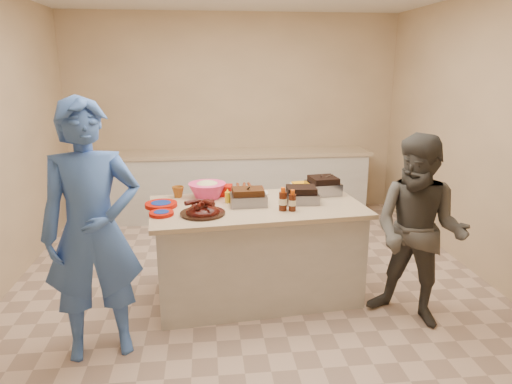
{
  "coord_description": "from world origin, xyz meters",
  "views": [
    {
      "loc": [
        -0.4,
        -3.83,
        2.01
      ],
      "look_at": [
        0.02,
        -0.06,
        0.96
      ],
      "focal_mm": 32.0,
      "sensor_mm": 36.0,
      "label": 1
    }
  ],
  "objects": [
    {
      "name": "plate_stack_small",
      "position": [
        -0.77,
        -0.31,
        0.86
      ],
      "size": [
        0.22,
        0.22,
        0.03
      ],
      "primitive_type": "cylinder",
      "rotation": [
        0.0,
        0.0,
        0.1
      ],
      "color": "#A30E03",
      "rests_on": "island"
    },
    {
      "name": "guest_gray",
      "position": [
        1.23,
        -0.67,
        0.0
      ],
      "size": [
        1.57,
        1.63,
        0.58
      ],
      "primitive_type": "imported",
      "rotation": [
        0.0,
        0.0,
        -0.73
      ],
      "color": "#4C4A44",
      "rests_on": "ground"
    },
    {
      "name": "brisket_tray",
      "position": [
        0.42,
        -0.08,
        0.86
      ],
      "size": [
        0.31,
        0.26,
        0.09
      ],
      "primitive_type": "cube",
      "rotation": [
        0.0,
        0.0,
        -0.07
      ],
      "color": "black",
      "rests_on": "island"
    },
    {
      "name": "island",
      "position": [
        0.02,
        -0.11,
        0.0
      ],
      "size": [
        1.89,
        1.12,
        0.86
      ],
      "primitive_type": null,
      "rotation": [
        0.0,
        0.0,
        0.1
      ],
      "color": "beige",
      "rests_on": "ground"
    },
    {
      "name": "sausage_plate",
      "position": [
        0.0,
        0.23,
        0.86
      ],
      "size": [
        0.34,
        0.34,
        0.06
      ],
      "primitive_type": "cylinder",
      "rotation": [
        0.0,
        0.0,
        0.04
      ],
      "color": "silver",
      "rests_on": "island"
    },
    {
      "name": "plastic_cup",
      "position": [
        -0.66,
        0.21,
        0.86
      ],
      "size": [
        0.12,
        0.11,
        0.11
      ],
      "primitive_type": "imported",
      "rotation": [
        0.0,
        0.0,
        0.1
      ],
      "color": "brown",
      "rests_on": "island"
    },
    {
      "name": "coleslaw_bowl",
      "position": [
        -0.4,
        0.16,
        0.86
      ],
      "size": [
        0.37,
        0.37,
        0.23
      ],
      "primitive_type": null,
      "rotation": [
        0.0,
        0.0,
        0.1
      ],
      "color": "#F23579",
      "rests_on": "island"
    },
    {
      "name": "mac_cheese_dish",
      "position": [
        0.56,
        0.33,
        0.86
      ],
      "size": [
        0.3,
        0.24,
        0.07
      ],
      "primitive_type": "cube",
      "rotation": [
        0.0,
        0.0,
        0.14
      ],
      "color": "#FCA708",
      "rests_on": "island"
    },
    {
      "name": "roasting_pan",
      "position": [
        0.68,
        0.18,
        0.86
      ],
      "size": [
        0.31,
        0.31,
        0.11
      ],
      "primitive_type": "cube",
      "rotation": [
        0.0,
        0.0,
        0.13
      ],
      "color": "gray",
      "rests_on": "island"
    },
    {
      "name": "sauce_bowl",
      "position": [
        0.03,
        0.16,
        0.86
      ],
      "size": [
        0.14,
        0.06,
        0.14
      ],
      "primitive_type": "imported",
      "rotation": [
        0.0,
        0.0,
        0.1
      ],
      "color": "silver",
      "rests_on": "island"
    },
    {
      "name": "back_counter",
      "position": [
        0.0,
        2.2,
        0.45
      ],
      "size": [
        3.6,
        0.64,
        0.9
      ],
      "primitive_type": null,
      "color": "beige",
      "rests_on": "ground"
    },
    {
      "name": "bbq_bottle_a",
      "position": [
        0.22,
        -0.29,
        0.86
      ],
      "size": [
        0.07,
        0.07,
        0.2
      ],
      "primitive_type": "cylinder",
      "rotation": [
        0.0,
        0.0,
        0.1
      ],
      "color": "#3E1608",
      "rests_on": "island"
    },
    {
      "name": "room",
      "position": [
        0.0,
        0.0,
        0.0
      ],
      "size": [
        4.5,
        5.0,
        2.7
      ],
      "primitive_type": null,
      "color": "tan",
      "rests_on": "ground"
    },
    {
      "name": "pulled_pork_tray",
      "position": [
        -0.05,
        -0.1,
        0.86
      ],
      "size": [
        0.31,
        0.24,
        0.09
      ],
      "primitive_type": "cube",
      "rotation": [
        0.0,
        0.0,
        0.03
      ],
      "color": "#47230F",
      "rests_on": "island"
    },
    {
      "name": "basket_stack",
      "position": [
        -0.27,
        0.23,
        0.86
      ],
      "size": [
        0.21,
        0.17,
        0.1
      ],
      "primitive_type": "cube",
      "rotation": [
        0.0,
        0.0,
        -0.17
      ],
      "color": "#A30E03",
      "rests_on": "island"
    },
    {
      "name": "rib_platter",
      "position": [
        -0.44,
        -0.32,
        0.86
      ],
      "size": [
        0.43,
        0.43,
        0.15
      ],
      "primitive_type": null,
      "rotation": [
        0.0,
        0.0,
        0.2
      ],
      "color": "#440E09",
      "rests_on": "island"
    },
    {
      "name": "plate_stack_large",
      "position": [
        -0.79,
        -0.07,
        0.86
      ],
      "size": [
        0.3,
        0.3,
        0.03
      ],
      "primitive_type": "cylinder",
      "rotation": [
        0.0,
        0.0,
        0.1
      ],
      "color": "#A30E03",
      "rests_on": "island"
    },
    {
      "name": "guest_blue",
      "position": [
        -1.18,
        -0.81,
        0.0
      ],
      "size": [
        1.04,
        1.93,
        0.44
      ],
      "primitive_type": "imported",
      "rotation": [
        0.0,
        0.0,
        0.21
      ],
      "color": "#3E69C1",
      "rests_on": "ground"
    },
    {
      "name": "bbq_bottle_b",
      "position": [
        0.3,
        -0.31,
        0.86
      ],
      "size": [
        0.07,
        0.07,
        0.18
      ],
      "primitive_type": "cylinder",
      "rotation": [
        0.0,
        0.0,
        0.1
      ],
      "color": "#3E1608",
      "rests_on": "island"
    },
    {
      "name": "mustard_bottle",
      "position": [
        -0.22,
        -0.02,
        0.86
      ],
      "size": [
        0.05,
        0.05,
        0.13
      ],
      "primitive_type": "cylinder",
      "rotation": [
        0.0,
        0.0,
        0.1
      ],
      "color": "yellow",
      "rests_on": "island"
    }
  ]
}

